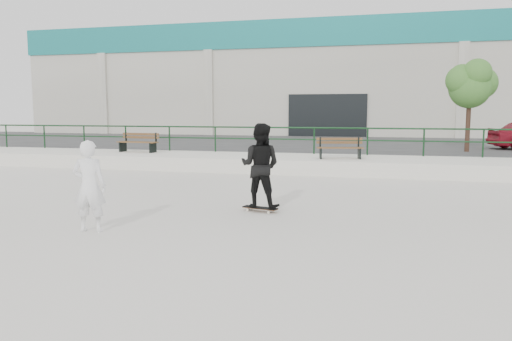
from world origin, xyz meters
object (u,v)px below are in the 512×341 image
(skateboard, at_px, (260,208))
(standing_skater, at_px, (260,166))
(seated_skater, at_px, (89,186))
(tree, at_px, (471,83))
(bench_right, at_px, (340,148))
(bench_left, at_px, (138,142))

(skateboard, xyz_separation_m, standing_skater, (-0.00, 0.00, 0.92))
(seated_skater, bearing_deg, tree, -131.51)
(bench_right, bearing_deg, seated_skater, -122.25)
(tree, bearing_deg, bench_right, -137.95)
(bench_left, relative_size, skateboard, 2.14)
(standing_skater, bearing_deg, bench_right, -93.85)
(bench_right, distance_m, seated_skater, 10.29)
(bench_left, height_order, seated_skater, seated_skater)
(tree, distance_m, seated_skater, 16.42)
(tree, relative_size, skateboard, 4.56)
(seated_skater, bearing_deg, skateboard, -146.04)
(bench_right, bearing_deg, bench_left, 162.62)
(standing_skater, xyz_separation_m, seated_skater, (-2.51, -2.48, -0.17))
(bench_left, distance_m, bench_right, 8.10)
(skateboard, distance_m, standing_skater, 0.92)
(bench_left, bearing_deg, bench_right, 0.36)
(bench_left, xyz_separation_m, skateboard, (7.02, -7.93, -0.81))
(standing_skater, bearing_deg, tree, -112.39)
(standing_skater, bearing_deg, seated_skater, 49.13)
(skateboard, bearing_deg, standing_skater, 131.39)
(bench_right, distance_m, skateboard, 7.29)
(tree, distance_m, standing_skater, 13.05)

